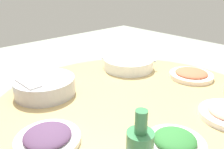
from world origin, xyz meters
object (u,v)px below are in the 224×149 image
rice_bowl (45,86)px  dish_eggplant (48,138)px  round_dining_table (136,122)px  soup_bowl (128,64)px  dish_tofu_braise (190,74)px  dish_greens (175,142)px

rice_bowl → dish_eggplant: 0.36m
round_dining_table → dish_eggplant: (0.04, 0.40, 0.10)m
soup_bowl → dish_tofu_braise: bearing=-155.1°
round_dining_table → dish_tofu_braise: 0.45m
dish_eggplant → round_dining_table: bearing=-95.1°
rice_bowl → dish_eggplant: bearing=153.1°
round_dining_table → dish_greens: (-0.26, 0.11, 0.11)m
dish_greens → dish_tofu_braise: bearing=-64.3°
round_dining_table → soup_bowl: 0.45m
dish_greens → soup_bowl: bearing=-34.6°
soup_bowl → dish_greens: 0.71m
soup_bowl → dish_tofu_braise: soup_bowl is taller
round_dining_table → dish_tofu_braise: bearing=-89.4°
dish_eggplant → dish_greens: size_ratio=1.09×
round_dining_table → rice_bowl: rice_bowl is taller
soup_bowl → dish_eggplant: soup_bowl is taller
rice_bowl → dish_greens: 0.63m
soup_bowl → dish_greens: bearing=145.4°
soup_bowl → dish_eggplant: bearing=112.9°
dish_greens → dish_tofu_braise: 0.61m
dish_greens → dish_eggplant: bearing=43.8°
rice_bowl → round_dining_table: bearing=-147.1°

